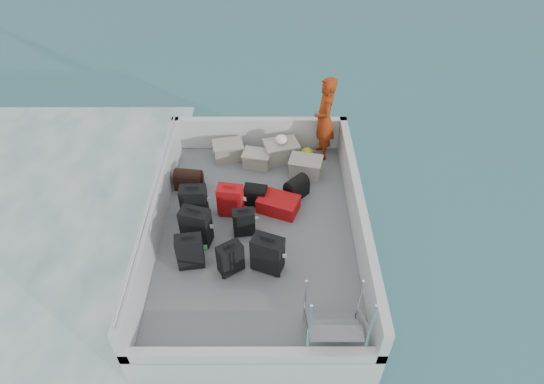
{
  "coord_description": "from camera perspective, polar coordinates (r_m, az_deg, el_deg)",
  "views": [
    {
      "loc": [
        0.26,
        -5.48,
        6.46
      ],
      "look_at": [
        0.26,
        0.54,
        1.0
      ],
      "focal_mm": 30.0,
      "sensor_mm": 36.0,
      "label": 1
    }
  ],
  "objects": [
    {
      "name": "suitcase_6",
      "position": [
        7.18,
        -0.56,
        -7.81
      ],
      "size": [
        0.56,
        0.44,
        0.67
      ],
      "primitive_type": "cube",
      "rotation": [
        0.0,
        0.0,
        -0.37
      ],
      "color": "black",
      "rests_on": "deck"
    },
    {
      "name": "suitcase_1",
      "position": [
        7.65,
        -9.49,
        -4.33
      ],
      "size": [
        0.54,
        0.39,
        0.72
      ],
      "primitive_type": "cube",
      "rotation": [
        0.0,
        0.0,
        -0.27
      ],
      "color": "black",
      "rests_on": "deck"
    },
    {
      "name": "crate_2",
      "position": [
        9.35,
        1.14,
        5.06
      ],
      "size": [
        0.74,
        0.59,
        0.39
      ],
      "primitive_type": "cube",
      "rotation": [
        0.0,
        0.0,
        0.26
      ],
      "color": "#A0988B",
      "rests_on": "deck"
    },
    {
      "name": "deck",
      "position": [
        8.02,
        -1.87,
        -4.65
      ],
      "size": [
        3.3,
        4.7,
        0.02
      ],
      "primitive_type": "cube",
      "color": "slate",
      "rests_on": "ferry_hull"
    },
    {
      "name": "passenger",
      "position": [
        9.14,
        6.6,
        9.09
      ],
      "size": [
        0.44,
        0.66,
        1.77
      ],
      "primitive_type": "imported",
      "rotation": [
        0.0,
        0.0,
        -1.55
      ],
      "color": "#CA4013",
      "rests_on": "deck"
    },
    {
      "name": "crate_1",
      "position": [
        9.2,
        -1.91,
        4.04
      ],
      "size": [
        0.58,
        0.46,
        0.31
      ],
      "primitive_type": "cube",
      "rotation": [
        0.0,
        0.0,
        -0.22
      ],
      "color": "#A0988B",
      "rests_on": "deck"
    },
    {
      "name": "suitcase_0",
      "position": [
        7.34,
        -10.26,
        -7.42
      ],
      "size": [
        0.45,
        0.3,
        0.65
      ],
      "primitive_type": "cube",
      "rotation": [
        0.0,
        0.0,
        0.15
      ],
      "color": "black",
      "rests_on": "deck"
    },
    {
      "name": "duffel_2",
      "position": [
        8.53,
        3.08,
        0.4
      ],
      "size": [
        0.51,
        0.51,
        0.32
      ],
      "primitive_type": null,
      "rotation": [
        0.0,
        0.0,
        0.78
      ],
      "color": "black",
      "rests_on": "deck"
    },
    {
      "name": "suitcase_4",
      "position": [
        7.21,
        -5.24,
        -8.34
      ],
      "size": [
        0.45,
        0.4,
        0.57
      ],
      "primitive_type": "cube",
      "rotation": [
        0.0,
        0.0,
        0.58
      ],
      "color": "black",
      "rests_on": "deck"
    },
    {
      "name": "duffel_1",
      "position": [
        8.38,
        -2.06,
        -0.46
      ],
      "size": [
        0.45,
        0.37,
        0.32
      ],
      "primitive_type": null,
      "rotation": [
        0.0,
        0.0,
        -0.2
      ],
      "color": "black",
      "rests_on": "deck"
    },
    {
      "name": "suitcase_7",
      "position": [
        7.76,
        -3.56,
        -3.85
      ],
      "size": [
        0.4,
        0.26,
        0.52
      ],
      "primitive_type": "cube",
      "rotation": [
        0.0,
        0.0,
        0.14
      ],
      "color": "black",
      "rests_on": "deck"
    },
    {
      "name": "deck_fittings",
      "position": [
        7.52,
        0.66,
        -4.45
      ],
      "size": [
        3.6,
        5.0,
        0.9
      ],
      "color": "silver",
      "rests_on": "deck"
    },
    {
      "name": "suitcase_2",
      "position": [
        8.11,
        -9.76,
        -1.33
      ],
      "size": [
        0.46,
        0.28,
        0.66
      ],
      "primitive_type": "cube",
      "rotation": [
        0.0,
        0.0,
        0.02
      ],
      "color": "black",
      "rests_on": "deck"
    },
    {
      "name": "ground",
      "position": [
        8.47,
        -1.78,
        -7.47
      ],
      "size": [
        160.0,
        160.0,
        0.0
      ],
      "primitive_type": "plane",
      "color": "#184455",
      "rests_on": "ground"
    },
    {
      "name": "suitcase_8",
      "position": [
        8.24,
        0.8,
        -1.52
      ],
      "size": [
        0.83,
        0.7,
        0.28
      ],
      "primitive_type": "cube",
      "rotation": [
        0.0,
        0.0,
        1.2
      ],
      "color": "#A20E0C",
      "rests_on": "deck"
    },
    {
      "name": "crate_3",
      "position": [
        8.99,
        4.21,
        3.07
      ],
      "size": [
        0.67,
        0.53,
        0.36
      ],
      "primitive_type": "cube",
      "rotation": [
        0.0,
        0.0,
        -0.23
      ],
      "color": "#A0988B",
      "rests_on": "deck"
    },
    {
      "name": "duffel_0",
      "position": [
        8.83,
        -10.38,
        1.37
      ],
      "size": [
        0.55,
        0.36,
        0.32
      ],
      "primitive_type": null,
      "rotation": [
        0.0,
        0.0,
        -0.12
      ],
      "color": "black",
      "rests_on": "deck"
    },
    {
      "name": "ferry_hull",
      "position": [
        8.25,
        -1.82,
        -6.12
      ],
      "size": [
        3.6,
        5.0,
        0.6
      ],
      "primitive_type": "cube",
      "color": "silver",
      "rests_on": "ground"
    },
    {
      "name": "yellow_bag",
      "position": [
        9.48,
        4.39,
        4.91
      ],
      "size": [
        0.28,
        0.26,
        0.22
      ],
      "primitive_type": "ellipsoid",
      "color": "#D2C917",
      "rests_on": "deck"
    },
    {
      "name": "crate_0",
      "position": [
        9.44,
        -5.51,
        5.11
      ],
      "size": [
        0.64,
        0.5,
        0.35
      ],
      "primitive_type": "cube",
      "rotation": [
        0.0,
        0.0,
        0.2
      ],
      "color": "#A0988B",
      "rests_on": "deck"
    },
    {
      "name": "white_bag",
      "position": [
        9.18,
        1.17,
        6.47
      ],
      "size": [
        0.24,
        0.24,
        0.18
      ],
      "primitive_type": "ellipsoid",
      "color": "white",
      "rests_on": "crate_2"
    },
    {
      "name": "suitcase_5",
      "position": [
        8.1,
        -5.24,
        -1.08
      ],
      "size": [
        0.47,
        0.32,
        0.61
      ],
      "primitive_type": "cube",
      "rotation": [
        0.0,
        0.0,
        -0.13
      ],
      "color": "#A20E0C",
      "rests_on": "deck"
    }
  ]
}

